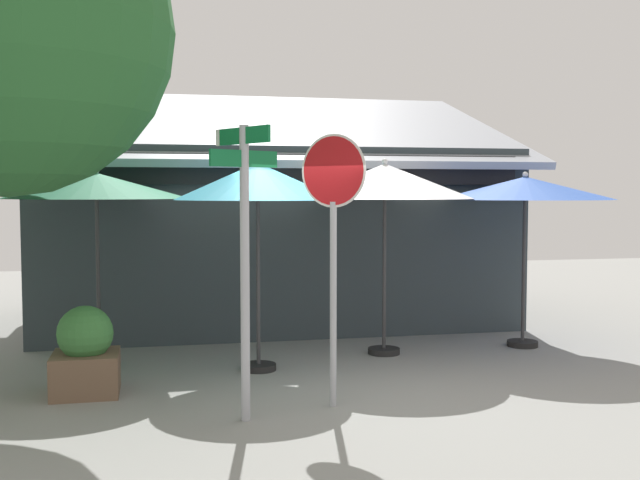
{
  "coord_description": "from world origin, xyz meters",
  "views": [
    {
      "loc": [
        -2.17,
        -8.57,
        2.25
      ],
      "look_at": [
        -0.05,
        1.2,
        1.6
      ],
      "focal_mm": 42.96,
      "sensor_mm": 36.0,
      "label": 1
    }
  ],
  "objects": [
    {
      "name": "patio_umbrella_forest_green_left",
      "position": [
        -2.88,
        1.49,
        2.29
      ],
      "size": [
        2.33,
        2.33,
        2.54
      ],
      "color": "black",
      "rests_on": "ground"
    },
    {
      "name": "cafe_building",
      "position": [
        -0.17,
        4.75,
        1.55
      ],
      "size": [
        8.12,
        4.87,
        4.16
      ],
      "color": "#333D42",
      "rests_on": "ground"
    },
    {
      "name": "patio_umbrella_ivory_right",
      "position": [
        0.9,
        1.42,
        2.36
      ],
      "size": [
        2.41,
        2.41,
        2.68
      ],
      "color": "black",
      "rests_on": "ground"
    },
    {
      "name": "ground_plane",
      "position": [
        0.0,
        0.0,
        -0.05
      ],
      "size": [
        28.0,
        28.0,
        0.1
      ],
      "primitive_type": "cube",
      "color": "gray"
    },
    {
      "name": "street_sign_post",
      "position": [
        -1.33,
        -1.23,
        1.75
      ],
      "size": [
        0.7,
        0.75,
        2.87
      ],
      "color": "#A8AAB2",
      "rests_on": "ground"
    },
    {
      "name": "patio_umbrella_royal_blue_far_right",
      "position": [
        3.0,
        1.48,
        2.26
      ],
      "size": [
        2.49,
        2.49,
        2.52
      ],
      "color": "black",
      "rests_on": "ground"
    },
    {
      "name": "patio_umbrella_teal_center",
      "position": [
        -0.92,
        0.83,
        2.34
      ],
      "size": [
        2.06,
        2.06,
        2.66
      ],
      "color": "black",
      "rests_on": "ground"
    },
    {
      "name": "stop_sign",
      "position": [
        -0.37,
        -0.93,
        1.96
      ],
      "size": [
        0.56,
        0.53,
        2.83
      ],
      "color": "#A8AAB2",
      "rests_on": "ground"
    },
    {
      "name": "sidewalk_planter",
      "position": [
        -2.94,
        0.11,
        0.45
      ],
      "size": [
        0.72,
        0.72,
        0.98
      ],
      "color": "brown",
      "rests_on": "ground"
    }
  ]
}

